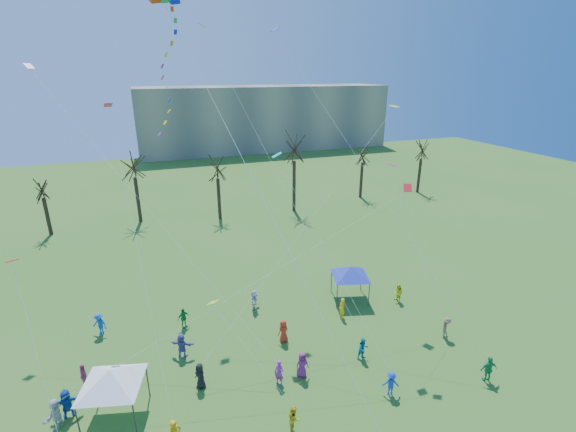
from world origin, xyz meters
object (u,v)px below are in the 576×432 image
object	(u,v)px
distant_building	(265,118)
canopy_tent_blue	(351,271)
big_box_kite	(173,75)
canopy_tent_white	(111,377)

from	to	relation	value
distant_building	canopy_tent_blue	size ratio (longest dim) A/B	15.12
distant_building	big_box_kite	distance (m)	79.18
distant_building	canopy_tent_blue	xyz separation A→B (m)	(-13.56, -70.13, -4.88)
canopy_tent_blue	canopy_tent_white	bearing A→B (deg)	-159.71
big_box_kite	canopy_tent_white	xyz separation A→B (m)	(-5.05, -3.29, -15.58)
canopy_tent_blue	big_box_kite	bearing A→B (deg)	-165.23
big_box_kite	canopy_tent_blue	bearing A→B (deg)	14.77
canopy_tent_white	big_box_kite	bearing A→B (deg)	33.05
canopy_tent_white	distant_building	bearing A→B (deg)	67.43
distant_building	canopy_tent_white	xyz separation A→B (m)	(-31.98, -76.94, -4.67)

